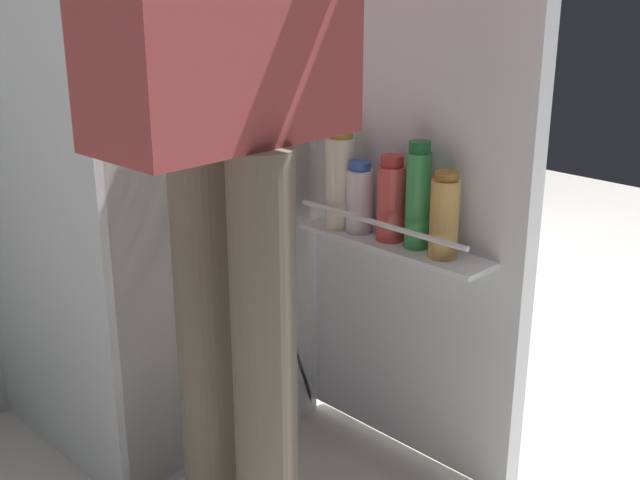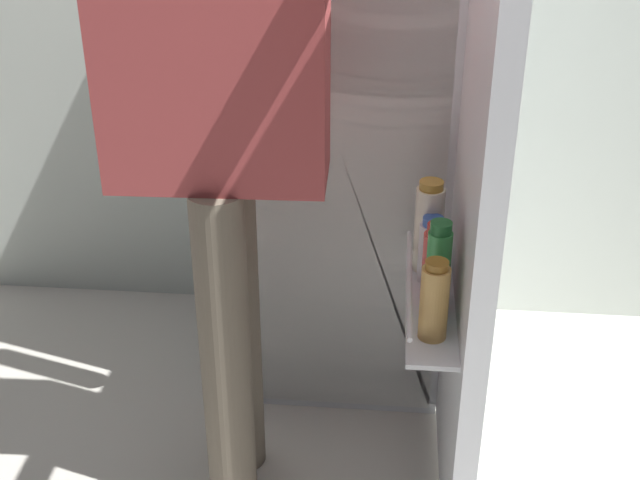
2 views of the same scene
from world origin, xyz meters
name	(u,v)px [view 1 (image 1 of 2)]	position (x,y,z in m)	size (l,w,h in m)	color
refrigerator	(163,97)	(0.03, 0.49, 0.87)	(0.67, 1.21, 1.74)	silver
person	(228,26)	(-0.21, -0.07, 1.08)	(0.59, 0.79, 1.77)	#665B4C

